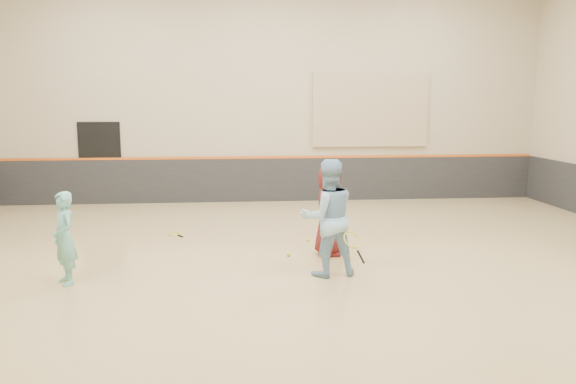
{
  "coord_description": "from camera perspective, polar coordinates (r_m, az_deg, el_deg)",
  "views": [
    {
      "loc": [
        -0.87,
        -9.31,
        2.72
      ],
      "look_at": [
        0.02,
        0.4,
        1.15
      ],
      "focal_mm": 35.0,
      "sensor_mm": 36.0,
      "label": 1
    }
  ],
  "objects": [
    {
      "name": "room",
      "position": [
        9.54,
        0.1,
        -2.38
      ],
      "size": [
        15.04,
        12.04,
        6.22
      ],
      "color": "tan",
      "rests_on": "ground"
    },
    {
      "name": "wainscot_back",
      "position": [
        15.45,
        -1.97,
        1.25
      ],
      "size": [
        14.9,
        0.04,
        1.2
      ],
      "primitive_type": "cube",
      "color": "#232326",
      "rests_on": "floor"
    },
    {
      "name": "accent_stripe",
      "position": [
        15.37,
        -1.98,
        3.54
      ],
      "size": [
        14.9,
        0.03,
        0.06
      ],
      "primitive_type": "cube",
      "color": "#D85914",
      "rests_on": "wall_back"
    },
    {
      "name": "acoustic_panel",
      "position": [
        15.69,
        8.37,
        8.24
      ],
      "size": [
        3.2,
        0.08,
        2.0
      ],
      "primitive_type": "cube",
      "color": "tan",
      "rests_on": "wall_back"
    },
    {
      "name": "doorway",
      "position": [
        15.8,
        -18.52,
        2.78
      ],
      "size": [
        1.1,
        0.05,
        2.2
      ],
      "primitive_type": "cube",
      "color": "black",
      "rests_on": "floor"
    },
    {
      "name": "girl",
      "position": [
        9.05,
        -21.78,
        -4.38
      ],
      "size": [
        0.57,
        0.61,
        1.41
      ],
      "primitive_type": "imported",
      "rotation": [
        0.0,
        0.0,
        -0.98
      ],
      "color": "#6EC0B6",
      "rests_on": "floor"
    },
    {
      "name": "instructor",
      "position": [
        8.82,
        4.06,
        -2.62
      ],
      "size": [
        1.0,
        0.83,
        1.85
      ],
      "primitive_type": "imported",
      "rotation": [
        0.0,
        0.0,
        3.3
      ],
      "color": "#92C0E3",
      "rests_on": "floor"
    },
    {
      "name": "young_man",
      "position": [
        10.03,
        4.21,
        -1.91
      ],
      "size": [
        0.61,
        0.84,
        1.6
      ],
      "primitive_type": "imported",
      "rotation": [
        0.0,
        0.0,
        1.44
      ],
      "color": "maroon",
      "rests_on": "floor"
    },
    {
      "name": "held_racket",
      "position": [
        8.64,
        6.51,
        -4.84
      ],
      "size": [
        0.47,
        0.47,
        0.53
      ],
      "primitive_type": null,
      "color": "#ACB928",
      "rests_on": "instructor"
    },
    {
      "name": "spare_racket",
      "position": [
        11.9,
        -11.47,
        -4.16
      ],
      "size": [
        0.6,
        0.6,
        0.04
      ],
      "primitive_type": null,
      "color": "yellow",
      "rests_on": "floor"
    },
    {
      "name": "ball_under_racket",
      "position": [
        10.03,
        0.08,
        -6.38
      ],
      "size": [
        0.07,
        0.07,
        0.07
      ],
      "primitive_type": "sphere",
      "color": "gold",
      "rests_on": "floor"
    },
    {
      "name": "ball_in_hand",
      "position": [
        9.82,
        5.24,
        -1.27
      ],
      "size": [
        0.07,
        0.07,
        0.07
      ],
      "primitive_type": "sphere",
      "color": "#CAE535",
      "rests_on": "young_man"
    },
    {
      "name": "ball_beside_spare",
      "position": [
        11.1,
        2.02,
        -4.86
      ],
      "size": [
        0.07,
        0.07,
        0.07
      ],
      "primitive_type": "sphere",
      "color": "yellow",
      "rests_on": "floor"
    }
  ]
}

